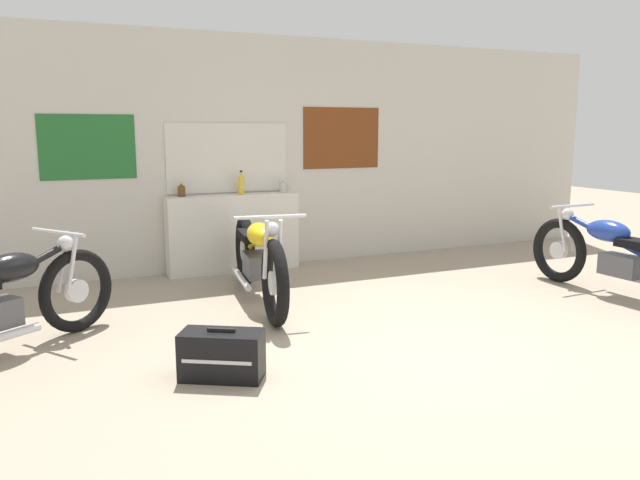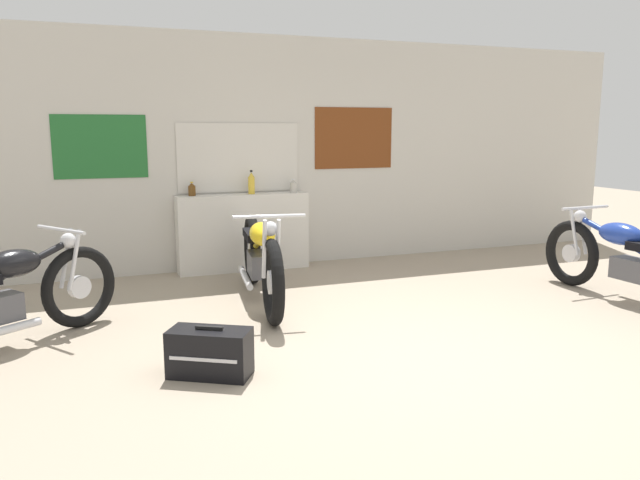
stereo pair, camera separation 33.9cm
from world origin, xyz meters
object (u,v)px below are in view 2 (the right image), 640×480
at_px(bottle_center, 293,186).
at_px(motorcycle_black, 2,296).
at_px(bottle_leftmost, 192,190).
at_px(hard_case_black, 210,353).
at_px(motorcycle_blue, 629,260).
at_px(bottle_left_center, 251,183).
at_px(motorcycle_yellow, 261,257).

xyz_separation_m(bottle_center, motorcycle_black, (-3.04, -2.03, -0.58)).
relative_size(bottle_leftmost, hard_case_black, 0.26).
relative_size(motorcycle_blue, hard_case_black, 3.51).
height_order(bottle_left_center, hard_case_black, bottle_left_center).
bearing_deg(bottle_leftmost, motorcycle_blue, -36.03).
relative_size(bottle_left_center, motorcycle_black, 0.16).
distance_m(bottle_left_center, motorcycle_black, 3.30).
xyz_separation_m(bottle_center, hard_case_black, (-1.65, -3.13, -0.83)).
bearing_deg(bottle_left_center, motorcycle_blue, -41.38).
bearing_deg(motorcycle_blue, bottle_center, 133.42).
xyz_separation_m(bottle_center, motorcycle_blue, (2.57, -2.71, -0.57)).
bearing_deg(motorcycle_blue, motorcycle_black, 173.04).
height_order(bottle_left_center, bottle_center, bottle_left_center).
xyz_separation_m(bottle_left_center, motorcycle_black, (-2.52, -2.04, -0.63)).
bearing_deg(motorcycle_blue, motorcycle_yellow, 159.13).
bearing_deg(bottle_center, hard_case_black, -117.83).
bearing_deg(motorcycle_black, bottle_left_center, 38.98).
xyz_separation_m(bottle_leftmost, hard_case_black, (-0.43, -3.18, -0.83)).
distance_m(bottle_left_center, bottle_center, 0.53).
bearing_deg(hard_case_black, motorcycle_yellow, 63.84).
bearing_deg(motorcycle_blue, bottle_leftmost, 143.97).
bearing_deg(hard_case_black, motorcycle_black, 141.40).
height_order(bottle_left_center, motorcycle_blue, bottle_left_center).
distance_m(motorcycle_blue, hard_case_black, 4.25).
height_order(motorcycle_yellow, motorcycle_blue, motorcycle_yellow).
height_order(bottle_leftmost, motorcycle_blue, bottle_leftmost).
xyz_separation_m(bottle_leftmost, motorcycle_black, (-1.82, -2.07, -0.57)).
height_order(bottle_center, motorcycle_black, bottle_center).
bearing_deg(motorcycle_black, hard_case_black, -38.60).
bearing_deg(motorcycle_black, motorcycle_blue, -6.96).
bearing_deg(motorcycle_yellow, bottle_center, 60.22).
relative_size(motorcycle_black, hard_case_black, 2.83).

